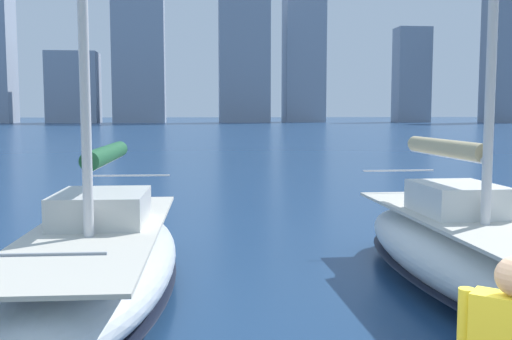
% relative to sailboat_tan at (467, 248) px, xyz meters
% --- Properties ---
extents(city_skyline, '(172.63, 25.96, 47.91)m').
position_rel_sailboat_tan_xyz_m(city_skyline, '(10.51, -154.99, 17.56)').
color(city_skyline, gray).
rests_on(city_skyline, ground).
extents(sailboat_tan, '(2.36, 7.87, 12.97)m').
position_rel_sailboat_tan_xyz_m(sailboat_tan, '(0.00, 0.00, 0.00)').
color(sailboat_tan, white).
rests_on(sailboat_tan, ground).
extents(sailboat_forest, '(2.84, 8.49, 9.47)m').
position_rel_sailboat_tan_xyz_m(sailboat_forest, '(6.40, -0.24, -0.09)').
color(sailboat_forest, silver).
rests_on(sailboat_forest, ground).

